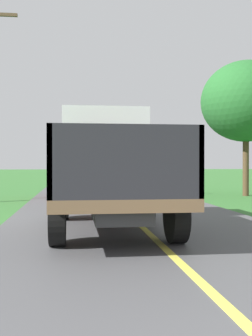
% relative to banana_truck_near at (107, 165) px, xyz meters
% --- Properties ---
extents(banana_truck_near, '(2.38, 5.82, 2.80)m').
position_rel_banana_truck_near_xyz_m(banana_truck_near, '(0.00, 0.00, 0.00)').
color(banana_truck_near, '#2D2D30').
rests_on(banana_truck_near, road_surface).
extents(banana_truck_far, '(2.38, 5.82, 2.80)m').
position_rel_banana_truck_near_xyz_m(banana_truck_far, '(0.11, 10.05, -0.01)').
color(banana_truck_far, '#2D2D30').
rests_on(banana_truck_far, road_surface).
extents(roadside_tree_near_left, '(4.13, 4.13, 6.21)m').
position_rel_banana_truck_near_xyz_m(roadside_tree_near_left, '(7.09, 8.52, 2.87)').
color(roadside_tree_near_left, '#4C3823').
rests_on(roadside_tree_near_left, ground).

